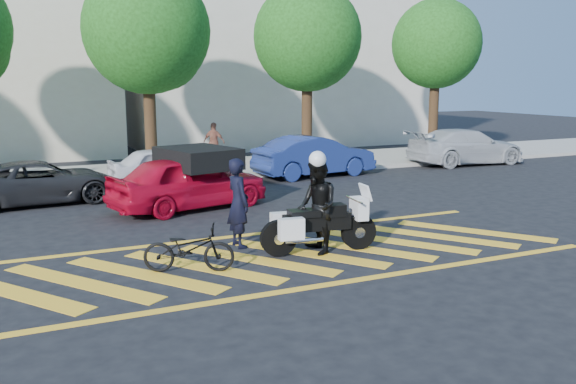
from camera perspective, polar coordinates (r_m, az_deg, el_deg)
name	(u,v)px	position (r m, az deg, el deg)	size (l,w,h in m)	color
ground	(284,256)	(12.31, -0.39, -6.03)	(90.00, 90.00, 0.00)	black
sidewalk	(152,172)	(23.51, -12.57, 1.83)	(60.00, 5.00, 0.15)	#9E998E
crosswalk	(282,256)	(12.29, -0.56, -6.03)	(12.33, 4.00, 0.01)	yellow
building_right	(275,43)	(34.71, -1.22, 13.75)	(16.00, 8.00, 11.00)	beige
tree_center	(150,35)	(23.41, -12.79, 14.12)	(4.60, 4.60, 7.56)	black
tree_right	(309,41)	(25.60, 2.02, 13.91)	(4.40, 4.40, 7.41)	black
tree_far_right	(438,47)	(29.10, 13.83, 13.00)	(4.00, 4.00, 7.10)	black
officer_bike	(238,203)	(12.84, -4.68, -1.02)	(0.69, 0.45, 1.89)	black
bicycle	(189,249)	(11.38, -9.26, -5.25)	(0.58, 1.67, 0.88)	black
police_motorcycle	(318,224)	(12.42, 2.79, -3.05)	(2.48, 0.87, 1.09)	black
officer_moto	(317,207)	(12.32, 2.74, -1.37)	(0.94, 0.73, 1.94)	black
red_convertible	(189,182)	(16.85, -9.26, 0.95)	(1.78, 4.41, 1.50)	#B90823
parked_mid_left	(41,182)	(18.79, -22.11, 0.87)	(2.05, 4.44, 1.23)	black
parked_mid_right	(167,166)	(20.71, -11.24, 2.38)	(1.56, 3.88, 1.32)	white
parked_right	(314,156)	(22.35, 2.49, 3.38)	(1.58, 4.53, 1.49)	navy
parked_far_right	(466,147)	(26.64, 16.31, 4.09)	(2.08, 5.11, 1.48)	#AEB1B6
pedestrian_right	(214,142)	(25.36, -6.93, 4.64)	(0.95, 0.40, 1.63)	brown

